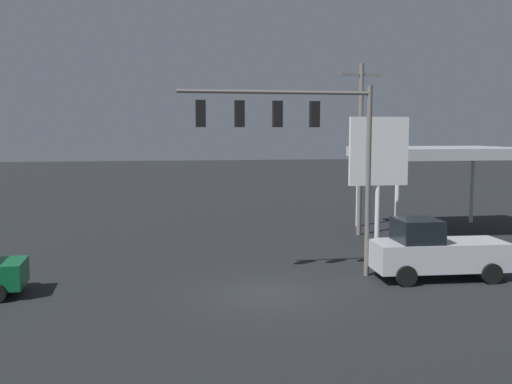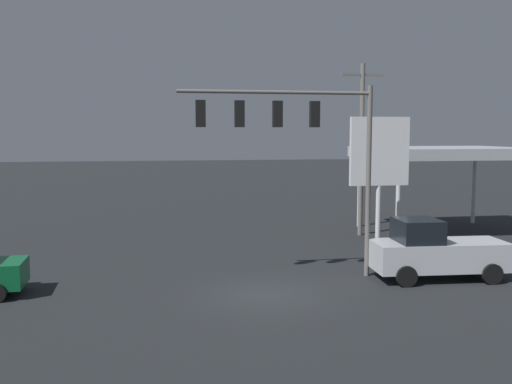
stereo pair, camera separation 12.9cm
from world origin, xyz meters
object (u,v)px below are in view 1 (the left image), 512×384
Objects in this scene: traffic_signal_assembly at (296,132)px; pickup_parked at (434,251)px; utility_pole at (360,145)px; price_sign at (379,156)px.

pickup_parked is (-5.40, 0.97, -4.64)m from traffic_signal_assembly.
traffic_signal_assembly is 1.43× the size of pickup_parked.
price_sign is (0.90, 4.83, -0.40)m from utility_pole.
utility_pole reaches higher than traffic_signal_assembly.
utility_pole is at bearing -123.93° from traffic_signal_assembly.
pickup_parked is at bearing 86.84° from utility_pole.
traffic_signal_assembly is 7.19m from pickup_parked.
utility_pole reaches higher than pickup_parked.
traffic_signal_assembly is 10.67m from utility_pole.
price_sign is at bearing -141.54° from traffic_signal_assembly.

